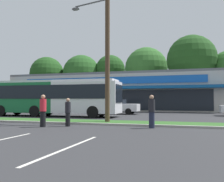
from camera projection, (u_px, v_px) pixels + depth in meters
name	position (u px, v px, depth m)	size (l,w,h in m)	color
grass_median	(63.00, 121.00, 16.91)	(56.00, 2.20, 0.12)	#2D5B23
curb_lip	(54.00, 123.00, 15.75)	(56.00, 0.24, 0.12)	#99968C
parking_stripe_3	(68.00, 148.00, 7.79)	(0.12, 4.80, 0.01)	silver
storefront_building	(119.00, 92.00, 37.97)	(30.78, 12.00, 5.21)	#BCB7AD
tree_far_left	(47.00, 74.00, 51.88)	(6.94, 6.94, 10.35)	#473323
tree_left	(81.00, 74.00, 51.24)	(7.55, 7.55, 10.64)	#473323
tree_mid_left	(110.00, 70.00, 50.56)	(5.94, 5.94, 10.52)	#473323
tree_mid	(146.00, 69.00, 47.16)	(7.97, 7.97, 11.36)	#473323
tree_mid_right	(192.00, 60.00, 41.62)	(8.19, 8.19, 12.23)	#473323
utility_pole	(106.00, 32.00, 16.08)	(3.16, 2.36, 11.04)	#4C3826
city_bus	(51.00, 97.00, 22.97)	(12.84, 2.94, 3.25)	#196638
car_0	(32.00, 106.00, 29.91)	(4.49, 1.94, 1.40)	maroon
car_3	(117.00, 106.00, 26.56)	(4.57, 2.02, 1.54)	silver
pedestrian_near_bench	(68.00, 112.00, 14.19)	(0.32, 0.32, 1.59)	black
pedestrian_by_pole	(152.00, 111.00, 13.31)	(0.35, 0.35, 1.75)	#1E2338
pedestrian_far	(43.00, 111.00, 13.88)	(0.36, 0.36, 1.78)	black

